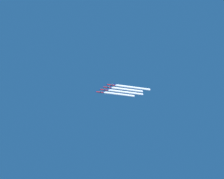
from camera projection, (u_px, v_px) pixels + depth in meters
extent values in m
cylinder|color=red|center=(111.00, 85.00, 525.91)|extent=(1.03, 8.91, 1.03)
cone|color=navy|center=(106.00, 84.00, 523.92)|extent=(0.98, 1.50, 0.98)
ellipsoid|color=#0C263F|center=(109.00, 84.00, 525.29)|extent=(0.57, 2.06, 0.46)
cube|color=silver|center=(111.00, 85.00, 526.05)|extent=(7.50, 1.78, 0.11)
cube|color=silver|center=(115.00, 85.00, 527.45)|extent=(3.19, 1.03, 0.11)
cube|color=navy|center=(114.00, 84.00, 527.80)|extent=(0.09, 1.22, 1.59)
cylinder|color=black|center=(115.00, 86.00, 527.69)|extent=(0.77, 0.56, 0.77)
cylinder|color=red|center=(107.00, 87.00, 535.24)|extent=(1.03, 8.91, 1.03)
cone|color=navy|center=(103.00, 87.00, 533.26)|extent=(0.98, 1.50, 0.98)
ellipsoid|color=#0C263F|center=(106.00, 87.00, 534.62)|extent=(0.57, 2.06, 0.46)
cube|color=silver|center=(108.00, 88.00, 535.39)|extent=(7.50, 1.78, 0.11)
cube|color=silver|center=(111.00, 88.00, 536.78)|extent=(3.19, 1.03, 0.11)
cube|color=navy|center=(111.00, 87.00, 537.14)|extent=(0.09, 1.22, 1.59)
cylinder|color=black|center=(111.00, 88.00, 537.03)|extent=(0.77, 0.56, 0.77)
cylinder|color=red|center=(104.00, 90.00, 544.06)|extent=(1.03, 8.91, 1.03)
cone|color=navy|center=(100.00, 89.00, 542.08)|extent=(0.98, 1.50, 0.98)
ellipsoid|color=#0C263F|center=(102.00, 89.00, 543.44)|extent=(0.57, 2.06, 0.46)
cube|color=silver|center=(104.00, 90.00, 544.21)|extent=(7.50, 1.78, 0.11)
cube|color=silver|center=(107.00, 90.00, 545.60)|extent=(3.19, 1.03, 0.11)
cube|color=navy|center=(107.00, 89.00, 545.96)|extent=(0.09, 1.22, 1.59)
cylinder|color=black|center=(108.00, 90.00, 545.85)|extent=(0.77, 0.56, 0.77)
cylinder|color=red|center=(100.00, 92.00, 553.31)|extent=(1.03, 8.91, 1.03)
cone|color=navy|center=(95.00, 92.00, 551.33)|extent=(0.98, 1.50, 0.98)
ellipsoid|color=#0C263F|center=(98.00, 92.00, 552.69)|extent=(0.57, 2.06, 0.46)
cube|color=silver|center=(100.00, 92.00, 553.46)|extent=(7.50, 1.78, 0.11)
cube|color=silver|center=(103.00, 93.00, 554.85)|extent=(3.19, 1.03, 0.11)
cube|color=navy|center=(103.00, 91.00, 555.21)|extent=(0.09, 1.22, 1.59)
cylinder|color=black|center=(104.00, 93.00, 555.10)|extent=(0.77, 0.56, 0.77)
cylinder|color=white|center=(130.00, 87.00, 534.24)|extent=(1.59, 34.20, 1.59)
cylinder|color=white|center=(133.00, 88.00, 535.81)|extent=(3.03, 39.33, 3.03)
cylinder|color=white|center=(124.00, 90.00, 542.97)|extent=(1.59, 31.05, 1.59)
cylinder|color=white|center=(128.00, 90.00, 544.40)|extent=(3.03, 35.71, 3.03)
cylinder|color=white|center=(123.00, 92.00, 552.59)|extent=(1.59, 35.22, 1.59)
cylinder|color=white|center=(126.00, 93.00, 554.20)|extent=(3.03, 40.50, 3.03)
cylinder|color=white|center=(117.00, 94.00, 561.03)|extent=(1.59, 31.00, 1.59)
cylinder|color=white|center=(120.00, 95.00, 562.45)|extent=(3.03, 35.65, 3.03)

